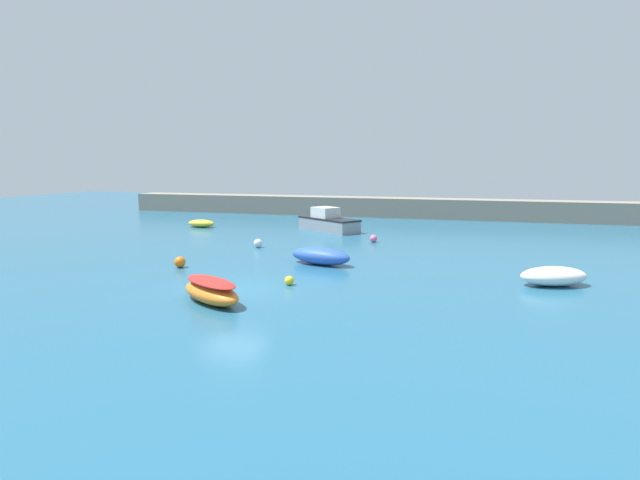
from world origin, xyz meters
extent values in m
cube|color=#235B7A|center=(0.00, 0.00, -0.10)|extent=(120.00, 120.00, 0.20)
cube|color=gray|center=(0.00, 30.40, 0.92)|extent=(52.05, 2.78, 1.84)
cube|color=gray|center=(-1.26, 18.68, 0.44)|extent=(5.40, 4.53, 0.87)
cube|color=black|center=(-1.26, 18.68, 0.93)|extent=(5.51, 4.62, 0.12)
cube|color=silver|center=(-1.59, 18.91, 1.33)|extent=(2.36, 2.28, 0.91)
ellipsoid|color=#2D56B7|center=(1.88, 6.05, 0.44)|extent=(3.59, 2.17, 0.88)
ellipsoid|color=yellow|center=(-11.77, 17.82, 0.31)|extent=(2.28, 1.17, 0.61)
ellipsoid|color=orange|center=(0.06, -1.93, 0.37)|extent=(3.43, 2.77, 0.73)
ellipsoid|color=red|center=(0.06, -1.93, 0.78)|extent=(3.08, 2.49, 0.24)
ellipsoid|color=white|center=(12.56, 4.60, 0.40)|extent=(3.17, 2.39, 0.80)
sphere|color=orange|center=(-4.55, 3.28, 0.27)|extent=(0.55, 0.55, 0.55)
sphere|color=yellow|center=(1.89, 1.43, 0.20)|extent=(0.39, 0.39, 0.39)
sphere|color=white|center=(-3.29, 9.93, 0.26)|extent=(0.53, 0.53, 0.53)
sphere|color=#EA668C|center=(3.10, 14.04, 0.24)|extent=(0.48, 0.48, 0.48)
camera|label=1|loc=(9.06, -17.86, 5.06)|focal=28.00mm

